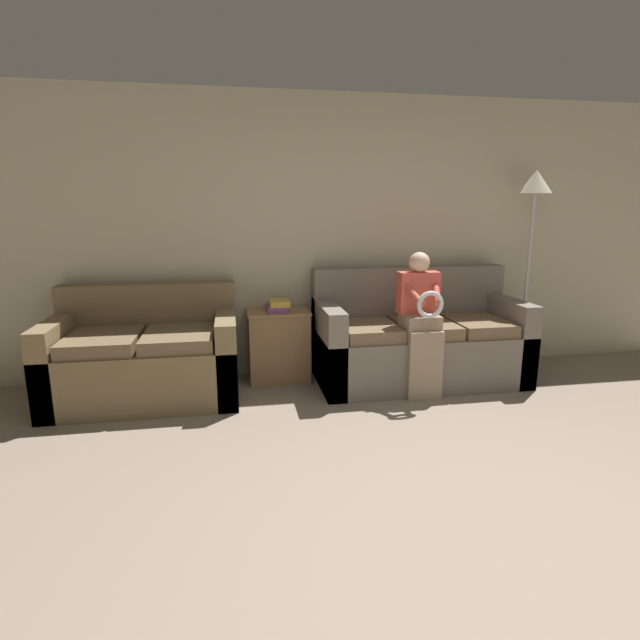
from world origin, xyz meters
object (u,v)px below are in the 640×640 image
(couch_main, at_px, (417,341))
(book_stack, at_px, (278,306))
(side_shelf, at_px, (279,344))
(floor_lamp, at_px, (534,205))
(child_left_seated, at_px, (421,319))
(couch_side, at_px, (146,358))

(couch_main, xyz_separation_m, book_stack, (-1.25, 0.22, 0.33))
(couch_main, bearing_deg, side_shelf, 170.08)
(book_stack, bearing_deg, couch_main, -10.07)
(couch_main, height_order, floor_lamp, floor_lamp)
(couch_main, distance_m, child_left_seated, 0.48)
(child_left_seated, height_order, side_shelf, child_left_seated)
(side_shelf, relative_size, floor_lamp, 0.34)
(couch_side, relative_size, child_left_seated, 1.24)
(book_stack, xyz_separation_m, floor_lamp, (2.38, -0.08, 0.88))
(side_shelf, bearing_deg, child_left_seated, -27.20)
(couch_side, distance_m, child_left_seated, 2.30)
(child_left_seated, height_order, floor_lamp, floor_lamp)
(book_stack, bearing_deg, child_left_seated, -27.34)
(couch_side, relative_size, floor_lamp, 0.79)
(couch_side, xyz_separation_m, child_left_seated, (2.25, -0.34, 0.32))
(floor_lamp, bearing_deg, book_stack, 178.17)
(book_stack, distance_m, floor_lamp, 2.54)
(floor_lamp, bearing_deg, child_left_seated, -157.95)
(book_stack, bearing_deg, couch_side, -167.76)
(side_shelf, xyz_separation_m, floor_lamp, (2.38, -0.07, 1.24))
(couch_main, height_order, child_left_seated, child_left_seated)
(couch_side, distance_m, side_shelf, 1.15)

